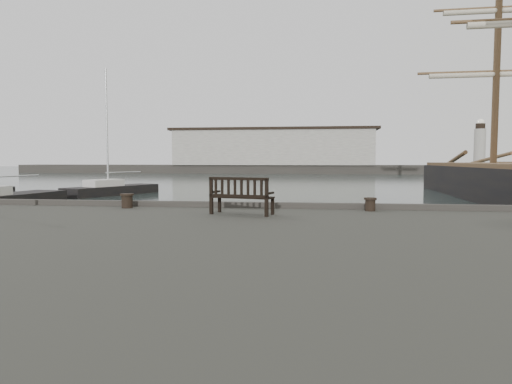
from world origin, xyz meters
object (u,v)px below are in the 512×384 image
(bollard_left, at_px, (127,201))
(yacht_d, at_px, (112,192))
(bollard_right, at_px, (370,204))
(bench, at_px, (242,203))

(bollard_left, xyz_separation_m, yacht_d, (-12.12, 24.91, -1.56))
(bollard_right, relative_size, yacht_d, 0.03)
(bollard_left, bearing_deg, bollard_right, 0.76)
(bench, xyz_separation_m, bollard_left, (-4.00, 1.31, -0.10))
(bench, distance_m, bollard_left, 4.21)
(bollard_left, distance_m, bollard_right, 7.75)
(bollard_left, height_order, bollard_right, bollard_left)
(yacht_d, bearing_deg, bench, -35.02)
(yacht_d, bearing_deg, bollard_right, -27.89)
(bench, height_order, yacht_d, yacht_d)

